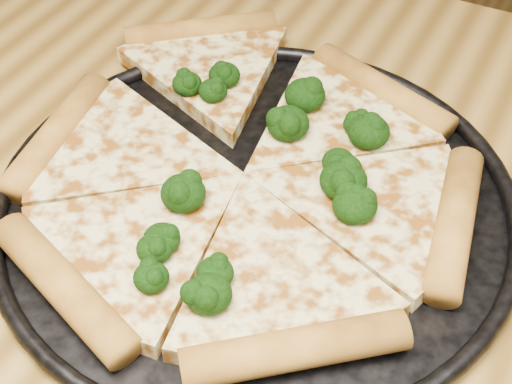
% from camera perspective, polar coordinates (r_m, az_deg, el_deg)
% --- Properties ---
extents(pizza_pan, '(0.38, 0.38, 0.02)m').
position_cam_1_polar(pizza_pan, '(0.55, 0.00, -0.61)').
color(pizza_pan, black).
rests_on(pizza_pan, dining_table).
extents(pizza, '(0.36, 0.39, 0.03)m').
position_cam_1_polar(pizza, '(0.56, -1.09, 1.76)').
color(pizza, '#DECF88').
rests_on(pizza, pizza_pan).
extents(broccoli_florets, '(0.20, 0.24, 0.03)m').
position_cam_1_polar(broccoli_florets, '(0.54, 1.88, 1.94)').
color(broccoli_florets, black).
rests_on(broccoli_florets, pizza).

